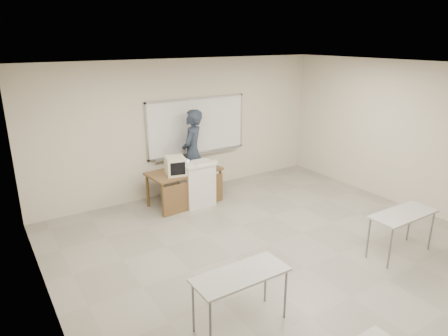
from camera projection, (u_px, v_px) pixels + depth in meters
floor at (306, 268)px, 6.22m from camera, size 7.00×8.00×0.01m
whiteboard at (197, 127)px, 9.09m from camera, size 2.48×0.10×1.31m
student_desks at (386, 271)px, 4.94m from camera, size 4.40×2.20×0.73m
instructor_desk at (187, 180)px, 8.39m from camera, size 1.54×0.77×0.75m
podium at (198, 184)px, 8.43m from camera, size 0.67×0.49×0.94m
crt_monitor at (176, 166)px, 8.14m from camera, size 0.40×0.45×0.38m
laptop at (182, 170)px, 8.25m from camera, size 0.35×0.33×0.26m
mouse at (202, 169)px, 8.42m from camera, size 0.10×0.07×0.04m
keyboard at (207, 163)px, 8.26m from camera, size 0.48×0.20×0.03m
presenter at (193, 153)px, 8.87m from camera, size 0.84×0.83×1.95m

